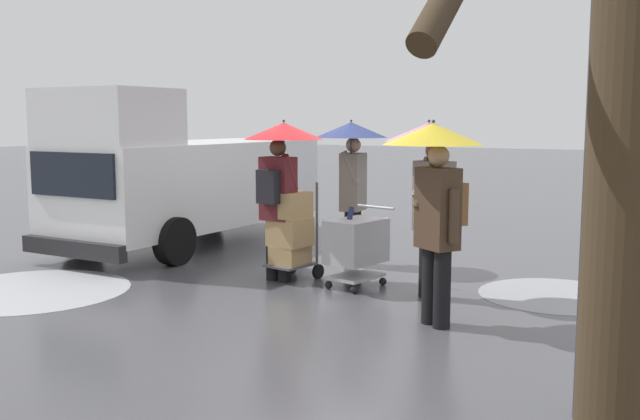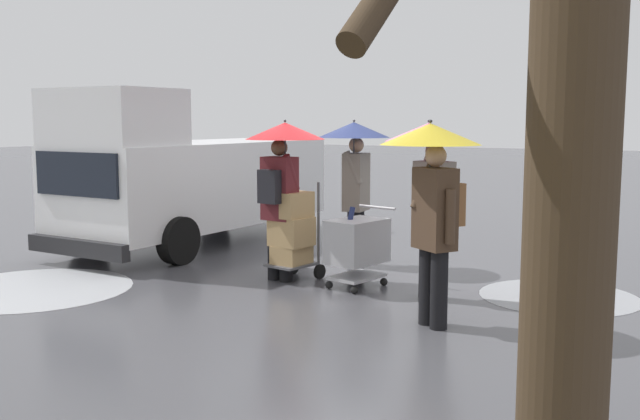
{
  "view_description": "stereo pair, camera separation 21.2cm",
  "coord_description": "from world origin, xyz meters",
  "px_view_note": "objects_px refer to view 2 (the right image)",
  "views": [
    {
      "loc": [
        -4.42,
        8.82,
        2.15
      ],
      "look_at": [
        -0.18,
        1.16,
        1.05
      ],
      "focal_mm": 40.58,
      "sensor_mm": 36.0,
      "label": 1
    },
    {
      "loc": [
        -4.6,
        8.71,
        2.15
      ],
      "look_at": [
        -0.18,
        1.16,
        1.05
      ],
      "focal_mm": 40.58,
      "sensor_mm": 36.0,
      "label": 2
    }
  ],
  "objects_px": {
    "shopping_cart_vendor": "(357,244)",
    "pedestrian_white_side": "(433,176)",
    "hand_dolly_boxes": "(292,230)",
    "pedestrian_black_side": "(431,167)",
    "cargo_van_parked_right": "(188,177)",
    "pedestrian_pink_side": "(355,159)",
    "bare_tree_near": "(571,135)",
    "street_lamp": "(585,87)",
    "pedestrian_far_side": "(282,164)"
  },
  "relations": [
    {
      "from": "shopping_cart_vendor",
      "to": "pedestrian_white_side",
      "type": "xyz_separation_m",
      "value": [
        -1.47,
        1.14,
        1.0
      ]
    },
    {
      "from": "hand_dolly_boxes",
      "to": "pedestrian_black_side",
      "type": "height_order",
      "value": "pedestrian_black_side"
    },
    {
      "from": "hand_dolly_boxes",
      "to": "pedestrian_black_side",
      "type": "bearing_deg",
      "value": 179.76
    },
    {
      "from": "shopping_cart_vendor",
      "to": "pedestrian_black_side",
      "type": "relative_size",
      "value": 0.49
    },
    {
      "from": "cargo_van_parked_right",
      "to": "hand_dolly_boxes",
      "type": "relative_size",
      "value": 4.08
    },
    {
      "from": "pedestrian_pink_side",
      "to": "bare_tree_near",
      "type": "bearing_deg",
      "value": 121.33
    },
    {
      "from": "pedestrian_black_side",
      "to": "street_lamp",
      "type": "relative_size",
      "value": 0.56
    },
    {
      "from": "cargo_van_parked_right",
      "to": "shopping_cart_vendor",
      "type": "distance_m",
      "value": 4.2
    },
    {
      "from": "pedestrian_far_side",
      "to": "bare_tree_near",
      "type": "distance_m",
      "value": 7.7
    },
    {
      "from": "hand_dolly_boxes",
      "to": "bare_tree_near",
      "type": "bearing_deg",
      "value": 128.01
    },
    {
      "from": "pedestrian_white_side",
      "to": "pedestrian_far_side",
      "type": "bearing_deg",
      "value": -21.1
    },
    {
      "from": "cargo_van_parked_right",
      "to": "pedestrian_pink_side",
      "type": "bearing_deg",
      "value": 177.46
    },
    {
      "from": "pedestrian_black_side",
      "to": "bare_tree_near",
      "type": "height_order",
      "value": "bare_tree_near"
    },
    {
      "from": "pedestrian_far_side",
      "to": "bare_tree_near",
      "type": "height_order",
      "value": "bare_tree_near"
    },
    {
      "from": "shopping_cart_vendor",
      "to": "pedestrian_black_side",
      "type": "height_order",
      "value": "pedestrian_black_side"
    },
    {
      "from": "street_lamp",
      "to": "hand_dolly_boxes",
      "type": "bearing_deg",
      "value": -34.2
    },
    {
      "from": "pedestrian_pink_side",
      "to": "pedestrian_far_side",
      "type": "relative_size",
      "value": 1.0
    },
    {
      "from": "bare_tree_near",
      "to": "street_lamp",
      "type": "bearing_deg",
      "value": -80.13
    },
    {
      "from": "bare_tree_near",
      "to": "cargo_van_parked_right",
      "type": "bearing_deg",
      "value": -44.03
    },
    {
      "from": "pedestrian_pink_side",
      "to": "pedestrian_black_side",
      "type": "height_order",
      "value": "same"
    },
    {
      "from": "shopping_cart_vendor",
      "to": "bare_tree_near",
      "type": "height_order",
      "value": "bare_tree_near"
    },
    {
      "from": "pedestrian_far_side",
      "to": "pedestrian_pink_side",
      "type": "bearing_deg",
      "value": -104.8
    },
    {
      "from": "pedestrian_black_side",
      "to": "pedestrian_far_side",
      "type": "height_order",
      "value": "same"
    },
    {
      "from": "pedestrian_white_side",
      "to": "bare_tree_near",
      "type": "xyz_separation_m",
      "value": [
        -2.34,
        5.01,
        0.54
      ]
    },
    {
      "from": "shopping_cart_vendor",
      "to": "pedestrian_pink_side",
      "type": "relative_size",
      "value": 0.49
    },
    {
      "from": "pedestrian_pink_side",
      "to": "pedestrian_white_side",
      "type": "bearing_deg",
      "value": 132.35
    },
    {
      "from": "pedestrian_pink_side",
      "to": "street_lamp",
      "type": "bearing_deg",
      "value": 133.57
    },
    {
      "from": "bare_tree_near",
      "to": "pedestrian_far_side",
      "type": "bearing_deg",
      "value": -51.01
    },
    {
      "from": "pedestrian_white_side",
      "to": "cargo_van_parked_right",
      "type": "bearing_deg",
      "value": -24.64
    },
    {
      "from": "hand_dolly_boxes",
      "to": "street_lamp",
      "type": "height_order",
      "value": "street_lamp"
    },
    {
      "from": "cargo_van_parked_right",
      "to": "pedestrian_white_side",
      "type": "xyz_separation_m",
      "value": [
        -5.4,
        2.48,
        0.39
      ]
    },
    {
      "from": "pedestrian_black_side",
      "to": "street_lamp",
      "type": "distance_m",
      "value": 3.69
    },
    {
      "from": "pedestrian_black_side",
      "to": "pedestrian_far_side",
      "type": "xyz_separation_m",
      "value": [
        2.04,
        0.1,
        -0.01
      ]
    },
    {
      "from": "pedestrian_pink_side",
      "to": "pedestrian_far_side",
      "type": "bearing_deg",
      "value": 75.2
    },
    {
      "from": "pedestrian_pink_side",
      "to": "pedestrian_far_side",
      "type": "height_order",
      "value": "same"
    },
    {
      "from": "pedestrian_white_side",
      "to": "street_lamp",
      "type": "bearing_deg",
      "value": 135.1
    },
    {
      "from": "shopping_cart_vendor",
      "to": "pedestrian_white_side",
      "type": "relative_size",
      "value": 0.49
    },
    {
      "from": "shopping_cart_vendor",
      "to": "pedestrian_pink_side",
      "type": "distance_m",
      "value": 1.7
    },
    {
      "from": "pedestrian_far_side",
      "to": "street_lamp",
      "type": "distance_m",
      "value": 5.13
    },
    {
      "from": "shopping_cart_vendor",
      "to": "hand_dolly_boxes",
      "type": "relative_size",
      "value": 0.79
    },
    {
      "from": "pedestrian_pink_side",
      "to": "pedestrian_white_side",
      "type": "xyz_separation_m",
      "value": [
        -2.12,
        2.33,
        -0.01
      ]
    },
    {
      "from": "hand_dolly_boxes",
      "to": "pedestrian_far_side",
      "type": "distance_m",
      "value": 0.9
    },
    {
      "from": "hand_dolly_boxes",
      "to": "pedestrian_pink_side",
      "type": "distance_m",
      "value": 1.57
    },
    {
      "from": "cargo_van_parked_right",
      "to": "street_lamp",
      "type": "xyz_separation_m",
      "value": [
        -7.18,
        4.25,
        1.19
      ]
    },
    {
      "from": "cargo_van_parked_right",
      "to": "shopping_cart_vendor",
      "type": "bearing_deg",
      "value": 161.23
    },
    {
      "from": "pedestrian_pink_side",
      "to": "pedestrian_white_side",
      "type": "distance_m",
      "value": 3.15
    },
    {
      "from": "cargo_van_parked_right",
      "to": "hand_dolly_boxes",
      "type": "height_order",
      "value": "cargo_van_parked_right"
    },
    {
      "from": "hand_dolly_boxes",
      "to": "pedestrian_black_side",
      "type": "xyz_separation_m",
      "value": [
        -1.96,
        0.01,
        0.9
      ]
    },
    {
      "from": "pedestrian_pink_side",
      "to": "bare_tree_near",
      "type": "xyz_separation_m",
      "value": [
        -4.47,
        7.34,
        0.53
      ]
    },
    {
      "from": "pedestrian_white_side",
      "to": "pedestrian_far_side",
      "type": "height_order",
      "value": "same"
    }
  ]
}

